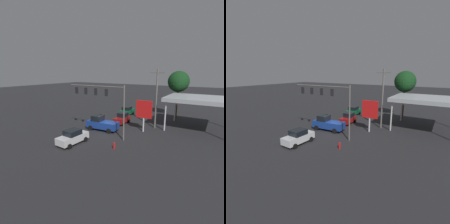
# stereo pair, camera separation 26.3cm
# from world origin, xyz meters

# --- Properties ---
(ground_plane) EXTENTS (200.00, 200.00, 0.00)m
(ground_plane) POSITION_xyz_m (0.00, 0.00, 0.00)
(ground_plane) COLOR #262628
(traffic_signal_assembly) EXTENTS (9.64, 0.43, 7.65)m
(traffic_signal_assembly) POSITION_xyz_m (-0.29, 1.46, 5.87)
(traffic_signal_assembly) COLOR slate
(traffic_signal_assembly) RESTS_ON ground
(utility_pole) EXTENTS (2.40, 0.26, 9.79)m
(utility_pole) POSITION_xyz_m (-5.95, -6.21, 5.18)
(utility_pole) COLOR slate
(utility_pole) RESTS_ON ground
(gas_station_canopy) EXTENTS (10.01, 8.15, 5.39)m
(gas_station_canopy) POSITION_xyz_m (-12.12, -9.22, 5.03)
(gas_station_canopy) COLOR #B2B7BC
(gas_station_canopy) RESTS_ON ground
(price_sign) EXTENTS (2.57, 0.27, 5.02)m
(price_sign) POSITION_xyz_m (-4.99, -3.43, 3.49)
(price_sign) COLOR silver
(price_sign) RESTS_ON ground
(sedan_far) EXTENTS (2.16, 4.45, 1.93)m
(sedan_far) POSITION_xyz_m (2.20, -11.69, 0.95)
(sedan_far) COLOR #0C592D
(sedan_far) RESTS_ON ground
(sedan_waiting) EXTENTS (2.22, 4.48, 1.93)m
(sedan_waiting) POSITION_xyz_m (1.10, 6.05, 0.95)
(sedan_waiting) COLOR silver
(sedan_waiting) RESTS_ON ground
(hatchback_crossing) EXTENTS (2.05, 3.85, 1.97)m
(hatchback_crossing) POSITION_xyz_m (0.09, -5.68, 0.95)
(hatchback_crossing) COLOR maroon
(hatchback_crossing) RESTS_ON ground
(pickup_parked) EXTENTS (5.34, 2.58, 2.40)m
(pickup_parked) POSITION_xyz_m (1.10, -0.58, 1.11)
(pickup_parked) COLOR navy
(pickup_parked) RESTS_ON ground
(street_tree) EXTENTS (4.16, 4.16, 9.53)m
(street_tree) POSITION_xyz_m (-7.42, -15.20, 7.40)
(street_tree) COLOR #4C331E
(street_tree) RESTS_ON ground
(fire_hydrant) EXTENTS (0.24, 0.24, 0.88)m
(fire_hydrant) POSITION_xyz_m (-4.43, 4.56, 0.44)
(fire_hydrant) COLOR red
(fire_hydrant) RESTS_ON ground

